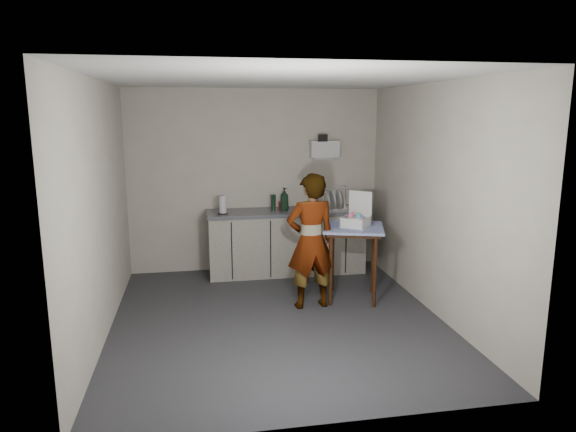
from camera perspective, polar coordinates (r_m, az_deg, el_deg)
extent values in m
plane|color=#2B2B30|center=(5.84, -1.17, -11.42)|extent=(4.00, 4.00, 0.00)
cube|color=beige|center=(7.41, -3.63, 3.92)|extent=(3.60, 0.02, 2.60)
cube|color=beige|center=(6.01, 15.91, 1.73)|extent=(0.02, 4.00, 2.60)
cube|color=beige|center=(5.48, -20.03, 0.59)|extent=(0.02, 4.00, 2.60)
cube|color=white|center=(5.39, -1.28, 14.93)|extent=(3.60, 4.00, 0.01)
cube|color=black|center=(7.46, -0.18, -5.93)|extent=(2.20, 0.52, 0.08)
cube|color=#B3AE9F|center=(7.35, -0.19, -3.03)|extent=(2.20, 0.58, 0.86)
cube|color=#52545D|center=(7.25, -0.19, 0.45)|extent=(2.24, 0.62, 0.05)
cube|color=black|center=(6.98, -6.26, -3.88)|extent=(0.02, 0.01, 0.80)
cube|color=black|center=(7.04, -1.94, -3.70)|extent=(0.02, 0.01, 0.80)
cube|color=black|center=(7.13, 2.36, -3.50)|extent=(0.01, 0.01, 0.80)
cube|color=black|center=(7.26, 6.46, -3.29)|extent=(0.02, 0.01, 0.80)
cube|color=silver|center=(7.48, 4.08, 7.44)|extent=(0.42, 0.16, 0.24)
cube|color=silver|center=(7.54, 3.97, 6.41)|extent=(0.30, 0.06, 0.04)
cube|color=black|center=(7.38, 3.88, 8.64)|extent=(0.14, 0.02, 0.10)
cylinder|color=#381E0C|center=(6.13, 4.75, -6.12)|extent=(0.05, 0.05, 0.84)
cylinder|color=#381E0C|center=(6.14, 9.63, -6.24)|extent=(0.05, 0.05, 0.84)
cylinder|color=#381E0C|center=(6.63, 4.94, -4.78)|extent=(0.05, 0.05, 0.84)
cylinder|color=#381E0C|center=(6.63, 9.44, -4.89)|extent=(0.05, 0.05, 0.84)
cube|color=#381E0C|center=(6.26, 7.29, -1.62)|extent=(0.78, 0.78, 0.04)
cube|color=navy|center=(6.26, 7.30, -1.30)|extent=(0.88, 0.88, 0.03)
imported|color=#B2A593|center=(5.97, 2.55, -2.82)|extent=(0.62, 0.44, 1.60)
imported|color=black|center=(7.18, -0.41, 1.87)|extent=(0.17, 0.17, 0.33)
cylinder|color=red|center=(7.22, -0.74, 1.14)|extent=(0.07, 0.07, 0.13)
cylinder|color=black|center=(7.21, -1.62, 1.50)|extent=(0.07, 0.07, 0.23)
cylinder|color=black|center=(7.05, -7.23, 0.30)|extent=(0.14, 0.14, 0.01)
cylinder|color=silver|center=(7.02, -7.26, 1.30)|extent=(0.10, 0.10, 0.24)
cube|color=white|center=(7.40, 5.16, 0.91)|extent=(0.45, 0.34, 0.02)
cylinder|color=white|center=(7.19, 3.94, 1.88)|extent=(0.01, 0.01, 0.29)
cylinder|color=white|center=(7.29, 7.01, 1.96)|extent=(0.01, 0.01, 0.29)
cylinder|color=white|center=(7.46, 3.40, 2.25)|extent=(0.01, 0.01, 0.29)
cylinder|color=white|center=(7.57, 6.36, 2.32)|extent=(0.01, 0.01, 0.29)
cylinder|color=silver|center=(7.35, 4.34, 1.91)|extent=(0.06, 0.25, 0.24)
cylinder|color=silver|center=(7.37, 5.01, 1.93)|extent=(0.06, 0.25, 0.24)
cylinder|color=silver|center=(7.40, 5.68, 1.95)|extent=(0.06, 0.25, 0.24)
cube|color=silver|center=(6.25, 7.50, -1.12)|extent=(0.41, 0.41, 0.01)
cube|color=silver|center=(6.11, 7.04, -0.83)|extent=(0.23, 0.19, 0.11)
cube|color=silver|center=(6.36, 7.97, -0.35)|extent=(0.23, 0.19, 0.11)
cube|color=silver|center=(6.29, 6.31, -0.46)|extent=(0.19, 0.23, 0.11)
cube|color=silver|center=(6.19, 8.74, -0.71)|extent=(0.19, 0.23, 0.11)
cube|color=silver|center=(6.34, 8.05, 1.44)|extent=(0.24, 0.19, 0.29)
cylinder|color=white|center=(6.23, 7.51, -0.58)|extent=(0.20, 0.20, 0.11)
sphere|color=#FF5D99|center=(6.21, 7.00, 0.06)|extent=(0.07, 0.07, 0.07)
sphere|color=#5AB3F6|center=(6.17, 7.82, -0.03)|extent=(0.07, 0.07, 0.07)
sphere|color=#58D779|center=(6.26, 7.69, 0.15)|extent=(0.07, 0.07, 0.07)
sphere|color=#FF5D99|center=(6.28, 7.30, 0.18)|extent=(0.07, 0.07, 0.07)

